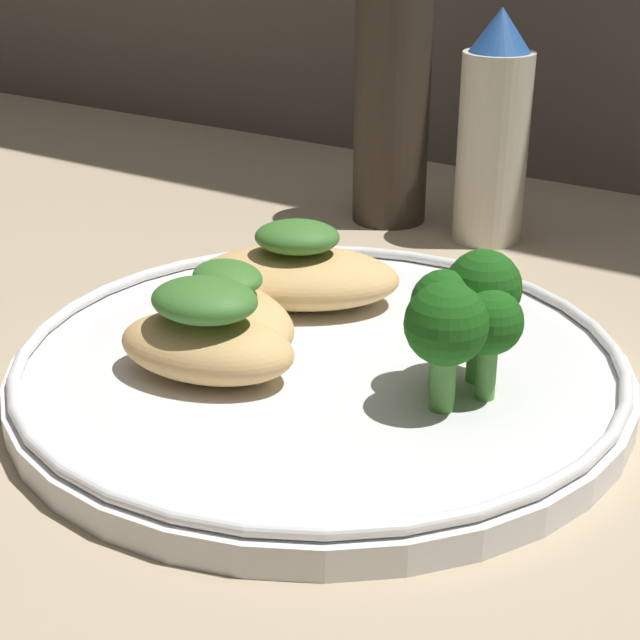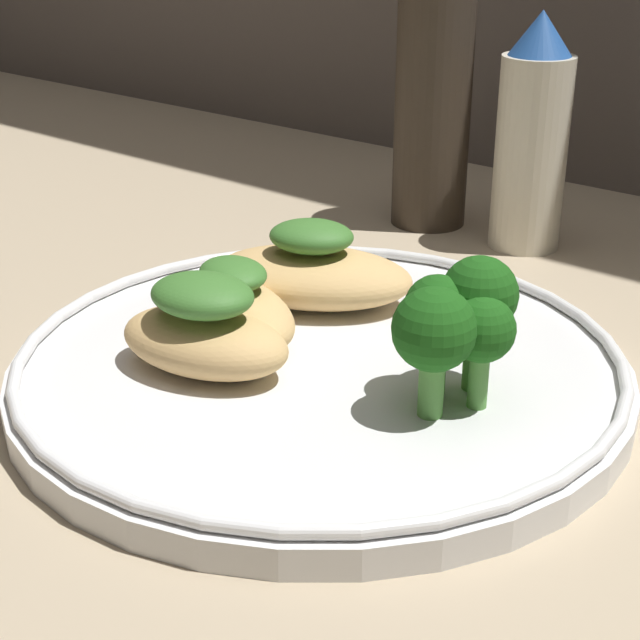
{
  "view_description": "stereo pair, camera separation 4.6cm",
  "coord_description": "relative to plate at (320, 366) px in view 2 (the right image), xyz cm",
  "views": [
    {
      "loc": [
        22.81,
        -35.01,
        22.25
      ],
      "look_at": [
        0.0,
        0.0,
        3.4
      ],
      "focal_mm": 55.0,
      "sensor_mm": 36.0,
      "label": 1
    },
    {
      "loc": [
        26.5,
        -32.3,
        22.25
      ],
      "look_at": [
        0.0,
        0.0,
        3.4
      ],
      "focal_mm": 55.0,
      "sensor_mm": 36.0,
      "label": 2
    }
  ],
  "objects": [
    {
      "name": "plate",
      "position": [
        0.0,
        0.0,
        0.0
      ],
      "size": [
        29.36,
        29.36,
        2.0
      ],
      "color": "white",
      "rests_on": "ground_plane"
    },
    {
      "name": "sauce_bottle",
      "position": [
        -2.05,
        23.76,
        6.22
      ],
      "size": [
        4.62,
        4.62,
        15.08
      ],
      "color": "beige",
      "rests_on": "ground_plane"
    },
    {
      "name": "grilled_meat_middle",
      "position": [
        -4.72,
        -0.89,
        2.04
      ],
      "size": [
        9.79,
        7.48,
        4.09
      ],
      "color": "tan",
      "rests_on": "plate"
    },
    {
      "name": "ground_plane",
      "position": [
        0.0,
        0.0,
        -1.49
      ],
      "size": [
        180.0,
        180.0,
        1.0
      ],
      "primitive_type": "cube",
      "color": "tan"
    },
    {
      "name": "grilled_meat_front",
      "position": [
        -3.37,
        -4.26,
        2.36
      ],
      "size": [
        9.28,
        6.69,
        4.64
      ],
      "color": "tan",
      "rests_on": "plate"
    },
    {
      "name": "pepper_grinder",
      "position": [
        -9.63,
        23.76,
        7.51
      ],
      "size": [
        5.17,
        5.17,
        18.77
      ],
      "color": "#382D23",
      "rests_on": "ground_plane"
    },
    {
      "name": "broccoli_bunch",
      "position": [
        7.09,
        0.44,
        4.31
      ],
      "size": [
        5.05,
        6.73,
        6.25
      ],
      "color": "#569942",
      "rests_on": "plate"
    },
    {
      "name": "grilled_meat_back",
      "position": [
        -4.7,
        5.02,
        2.13
      ],
      "size": [
        12.57,
        10.56,
        4.56
      ],
      "color": "tan",
      "rests_on": "plate"
    }
  ]
}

